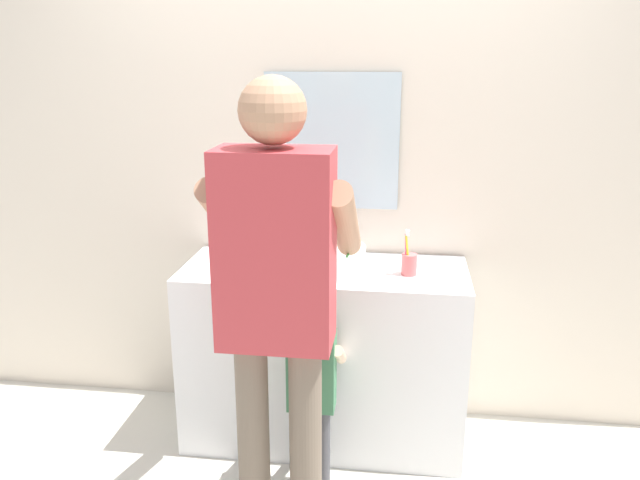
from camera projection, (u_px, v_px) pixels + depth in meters
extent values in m
plane|color=silver|center=(316.00, 471.00, 2.88)|extent=(14.00, 14.00, 0.00)
cube|color=beige|center=(333.00, 153.00, 3.09)|extent=(4.40, 0.08, 2.70)
cube|color=silver|center=(332.00, 141.00, 3.02)|extent=(0.64, 0.02, 0.64)
cube|color=white|center=(324.00, 354.00, 3.04)|extent=(1.31, 0.54, 0.87)
cylinder|color=white|center=(324.00, 258.00, 2.88)|extent=(0.38, 0.38, 0.11)
cylinder|color=silver|center=(324.00, 257.00, 2.88)|extent=(0.31, 0.31, 0.09)
cylinder|color=#B7BABF|center=(330.00, 236.00, 3.10)|extent=(0.03, 0.03, 0.18)
cylinder|color=#B7BABF|center=(329.00, 223.00, 3.02)|extent=(0.02, 0.12, 0.02)
cylinder|color=#B7BABF|center=(316.00, 248.00, 3.13)|extent=(0.04, 0.04, 0.05)
cylinder|color=#B7BABF|center=(344.00, 249.00, 3.11)|extent=(0.04, 0.04, 0.05)
cylinder|color=#D86666|center=(409.00, 264.00, 2.82)|extent=(0.07, 0.07, 0.09)
cylinder|color=yellow|center=(408.00, 254.00, 2.79)|extent=(0.03, 0.02, 0.17)
cube|color=white|center=(408.00, 233.00, 2.76)|extent=(0.01, 0.02, 0.02)
cylinder|color=#E5387F|center=(406.00, 253.00, 2.80)|extent=(0.02, 0.04, 0.17)
cube|color=white|center=(407.00, 233.00, 2.77)|extent=(0.01, 0.02, 0.02)
cylinder|color=#B27FC6|center=(247.00, 248.00, 2.99)|extent=(0.06, 0.06, 0.13)
cylinder|color=#2D2D2D|center=(246.00, 231.00, 2.97)|extent=(0.02, 0.02, 0.04)
cylinder|color=#47474C|center=(301.00, 447.00, 2.72)|extent=(0.06, 0.06, 0.39)
cylinder|color=#47474C|center=(323.00, 448.00, 2.71)|extent=(0.06, 0.06, 0.39)
cube|color=#427F56|center=(312.00, 370.00, 2.61)|extent=(0.20, 0.11, 0.34)
sphere|color=beige|center=(311.00, 317.00, 2.55)|extent=(0.11, 0.11, 0.11)
cylinder|color=beige|center=(290.00, 352.00, 2.70)|extent=(0.05, 0.24, 0.19)
cylinder|color=beige|center=(340.00, 356.00, 2.68)|extent=(0.05, 0.24, 0.19)
cylinder|color=#6B5B4C|center=(253.00, 437.00, 2.43)|extent=(0.12, 0.12, 0.81)
cylinder|color=#6B5B4C|center=(306.00, 441.00, 2.40)|extent=(0.12, 0.12, 0.81)
cube|color=#B7383D|center=(275.00, 250.00, 2.20)|extent=(0.40, 0.23, 0.70)
sphere|color=#A87A5B|center=(273.00, 110.00, 2.07)|extent=(0.23, 0.23, 0.23)
cylinder|color=#A87A5B|center=(227.00, 217.00, 2.39)|extent=(0.10, 0.49, 0.38)
cylinder|color=#A87A5B|center=(344.00, 221.00, 2.33)|extent=(0.10, 0.49, 0.38)
cylinder|color=green|center=(348.00, 254.00, 2.56)|extent=(0.01, 0.14, 0.03)
cube|color=white|center=(350.00, 246.00, 2.63)|extent=(0.01, 0.02, 0.02)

